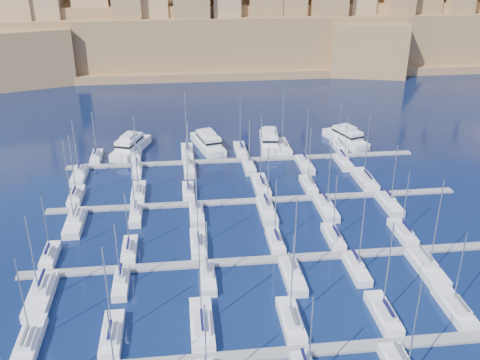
{
  "coord_description": "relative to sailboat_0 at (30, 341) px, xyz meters",
  "views": [
    {
      "loc": [
        -14.84,
        -86.81,
        49.55
      ],
      "look_at": [
        -3.94,
        6.0,
        6.86
      ],
      "focal_mm": 40.0,
      "sensor_mm": 36.0,
      "label": 1
    }
  ],
  "objects": [
    {
      "name": "sailboat_23",
      "position": [
        59.81,
        10.19,
        0.04
      ],
      "size": [
        3.2,
        10.66,
        16.88
      ],
      "color": "silver",
      "rests_on": "ground"
    },
    {
      "name": "sailboat_14",
      "position": [
        23.4,
        21.83,
        0.01
      ],
      "size": [
        2.73,
        9.09,
        14.86
      ],
      "color": "silver",
      "rests_on": "ground"
    },
    {
      "name": "ground",
      "position": [
        36.1,
        28.39,
        -0.74
      ],
      "size": [
        600.0,
        600.0,
        0.0
      ],
      "primitive_type": "plane",
      "color": "black",
      "rests_on": "ground"
    },
    {
      "name": "sailboat_38",
      "position": [
        22.63,
        65.99,
        0.02
      ],
      "size": [
        2.83,
        9.43,
        16.25
      ],
      "color": "silver",
      "rests_on": "ground"
    },
    {
      "name": "sailboat_45",
      "position": [
        36.69,
        55.33,
        -0.02
      ],
      "size": [
        2.5,
        8.35,
        12.53
      ],
      "color": "silver",
      "rests_on": "ground"
    },
    {
      "name": "fortified_city",
      "position": [
        35.92,
        183.65,
        14.0
      ],
      "size": [
        460.0,
        108.95,
        59.52
      ],
      "color": "brown",
      "rests_on": "ground"
    },
    {
      "name": "sailboat_20",
      "position": [
        24.36,
        11.49,
        -0.03
      ],
      "size": [
        2.41,
        8.02,
        11.38
      ],
      "color": "silver",
      "rests_on": "ground"
    },
    {
      "name": "sailboat_47",
      "position": [
        59.35,
        55.17,
        -0.02
      ],
      "size": [
        2.6,
        8.67,
        12.43
      ],
      "color": "silver",
      "rests_on": "ground"
    },
    {
      "name": "sailboat_25",
      "position": [
        11.88,
        43.89,
        0.01
      ],
      "size": [
        2.77,
        9.22,
        14.54
      ],
      "color": "silver",
      "rests_on": "ground"
    },
    {
      "name": "sailboat_34",
      "position": [
        49.03,
        32.54,
        0.03
      ],
      "size": [
        2.99,
        9.95,
        15.89
      ],
      "color": "silver",
      "rests_on": "ground"
    },
    {
      "name": "sailboat_44",
      "position": [
        22.82,
        55.29,
        -0.02
      ],
      "size": [
        2.53,
        8.42,
        12.52
      ],
      "color": "silver",
      "rests_on": "ground"
    },
    {
      "name": "pontoon_near",
      "position": [
        36.1,
        -5.61,
        -0.54
      ],
      "size": [
        84.0,
        2.0,
        0.4
      ],
      "primitive_type": "cube",
      "color": "slate",
      "rests_on": "ground"
    },
    {
      "name": "motor_yacht_c",
      "position": [
        43.87,
        69.19,
        0.99
      ],
      "size": [
        6.3,
        15.61,
        5.25
      ],
      "color": "silver",
      "rests_on": "ground"
    },
    {
      "name": "sailboat_18",
      "position": [
        -0.65,
        10.01,
        0.03
      ],
      "size": [
        3.31,
        11.03,
        14.87
      ],
      "color": "silver",
      "rests_on": "ground"
    },
    {
      "name": "sailboat_29",
      "position": [
        61.03,
        44.63,
        0.03
      ],
      "size": [
        3.22,
        10.72,
        15.42
      ],
      "color": "silver",
      "rests_on": "ground"
    },
    {
      "name": "sailboat_27",
      "position": [
        37.84,
        44.36,
        0.03
      ],
      "size": [
        3.06,
        10.19,
        16.33
      ],
      "color": "silver",
      "rests_on": "ground"
    },
    {
      "name": "pontoon_mid_near",
      "position": [
        36.1,
        16.39,
        -0.54
      ],
      "size": [
        84.0,
        2.0,
        0.4
      ],
      "primitive_type": "cube",
      "color": "slate",
      "rests_on": "ground"
    },
    {
      "name": "sailboat_35",
      "position": [
        62.13,
        32.84,
        0.0
      ],
      "size": [
        2.8,
        9.34,
        13.74
      ],
      "color": "silver",
      "rests_on": "ground"
    },
    {
      "name": "sailboat_32",
      "position": [
        23.56,
        33.07,
        -0.01
      ],
      "size": [
        2.66,
        8.88,
        12.72
      ],
      "color": "silver",
      "rests_on": "ground"
    },
    {
      "name": "sailboat_33",
      "position": [
        37.24,
        32.63,
        0.01
      ],
      "size": [
        2.93,
        9.77,
        14.48
      ],
      "color": "silver",
      "rests_on": "ground"
    },
    {
      "name": "sailboat_19",
      "position": [
        10.98,
        11.65,
        -0.03
      ],
      "size": [
        2.31,
        7.69,
        11.64
      ],
      "color": "silver",
      "rests_on": "ground"
    },
    {
      "name": "sailboat_2",
      "position": [
        22.88,
        0.52,
        0.03
      ],
      "size": [
        3.15,
        10.52,
        15.61
      ],
      "color": "silver",
      "rests_on": "ground"
    },
    {
      "name": "sailboat_24",
      "position": [
        -0.81,
        43.6,
        0.0
      ],
      "size": [
        2.59,
        8.63,
        14.13
      ],
      "color": "silver",
      "rests_on": "ground"
    },
    {
      "name": "pontoon_mid_far",
      "position": [
        36.1,
        38.39,
        -0.54
      ],
      "size": [
        84.0,
        2.0,
        0.4
      ],
      "primitive_type": "cube",
      "color": "slate",
      "rests_on": "ground"
    },
    {
      "name": "pontoon_far",
      "position": [
        36.1,
        60.39,
        -0.54
      ],
      "size": [
        84.0,
        2.0,
        0.4
      ],
      "primitive_type": "cube",
      "color": "slate",
      "rests_on": "ground"
    },
    {
      "name": "sailboat_17",
      "position": [
        60.38,
        21.64,
        -0.01
      ],
      "size": [
        2.61,
        8.71,
        12.89
      ],
      "color": "silver",
      "rests_on": "ground"
    },
    {
      "name": "sailboat_43",
      "position": [
        10.93,
        55.91,
        -0.04
      ],
      "size": [
        2.15,
        7.16,
        10.9
      ],
      "color": "silver",
      "rests_on": "ground"
    },
    {
      "name": "sailboat_16",
      "position": [
        47.42,
        21.45,
        -0.01
      ],
      "size": [
        2.5,
        8.32,
        12.84
      ],
      "color": "silver",
      "rests_on": "ground"
    },
    {
      "name": "sailboat_30",
      "position": [
        0.78,
        32.31,
        0.04
      ],
      "size": [
        3.13,
        10.42,
        17.55
      ],
      "color": "silver",
      "rests_on": "ground"
    },
    {
      "name": "sailboat_5",
      "position": [
        59.36,
        0.03,
        -0.0
      ],
      "size": [
        2.85,
        9.51,
        13.09
      ],
      "color": "silver",
      "rests_on": "ground"
    },
    {
      "name": "sailboat_3",
      "position": [
        35.28,
        -0.08,
        0.01
      ],
      "size": [
        2.78,
        9.28,
        14.4
      ],
      "color": "silver",
      "rests_on": "ground"
    },
    {
      "name": "sailboat_39",
      "position": [
        35.96,
        65.84,
        0.0
      ],
      "size": [
        2.74,
        9.12,
        14.1
      ],
      "color": "silver",
      "rests_on": "ground"
    },
    {
      "name": "sailboat_15",
      "position": [
        36.87,
        21.35,
        -0.02
      ],
      "size": [
        2.44,
        8.12,
        12.65
      ],
      "color": "silver",
      "rests_on": "ground"
    },
    {
      "name": "sailboat_13",
      "position": [
        11.59,
        21.33,
        -0.03
      ],
      "size": [
        2.42,
        8.08,
        11.58
      ],
      "color": "silver",
      "rests_on": "ground"
    },
    {
      "name": "sailboat_28",
      "position": [
        48.12,
        43.41,
        -0.0
      ],
      "size": [
        2.47,
        8.24,
        13.74
      ],
      "color": "silver",
      "rests_on": "ground"
    },
    {
      "name": "motor_yacht_b",
      "position": [
        28.07,
        69.59,
        0.99
      ],
      "size": [
        8.52,
        16.69,
        5.25
      ],
      "color": "silver",
      "rests_on": "ground"
    },
    {
      "name": "sailboat_40",
      "position": [
        46.86,
        66.56,
        0.03
      ],
      "size": [
        3.18,
        10.59,
        15.64
      ],
      "color": "silver",
      "rests_on": "ground"
    },
    {
      "name": "sailboat_37",
      "position": [
        10.21,
        65.08,
        -0.04
      ],
      "size": [
        2.27,
        7.58,
        10.75
      ],
      "color": "silver",
      "rests_on": "ground"
    },
    {
      "name": "sailboat_21",
      "position": [
        37.72,
        10.64,
        0.02
      ],
      "size": [
        2.92,
        9.73,
        15.01
      ],
      "color": "silver",
      "rests_on": "ground"
    },
    {
      "name": "sailboat_22",
      "position": [
        48.41,
        11.27,
        0.0
      ],
      "size": [
        2.54,
        8.45,
        14.22
      ],
      "color": "silver",
      "rests_on": "ground"
    },
    {
      "name": "sailboat_0",
      "position": [
        0.0,
        0.0,
        0.0
      ],
      "size": [
        2.83,
        9.45,
        13.35
      ],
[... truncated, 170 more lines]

